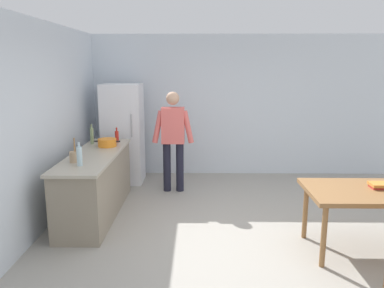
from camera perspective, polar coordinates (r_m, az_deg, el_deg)
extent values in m
plane|color=#9E998E|center=(4.92, 7.29, -13.93)|extent=(14.00, 14.00, 0.00)
cube|color=silver|center=(7.47, 5.01, 5.75)|extent=(6.40, 0.12, 2.70)
cube|color=silver|center=(5.10, -22.98, 2.09)|extent=(0.12, 5.60, 2.70)
cube|color=gray|center=(5.66, -14.20, -6.03)|extent=(0.60, 2.12, 0.86)
cube|color=#B2A893|center=(5.55, -14.44, -1.59)|extent=(0.64, 2.20, 0.04)
cube|color=white|center=(7.05, -10.30, 1.55)|extent=(0.70, 0.64, 1.80)
cylinder|color=#B2B2B7|center=(6.64, -9.05, 2.73)|extent=(0.02, 0.02, 0.40)
cylinder|color=#1E1E2D|center=(6.50, -3.77, -3.47)|extent=(0.13, 0.13, 0.84)
cylinder|color=#1E1E2D|center=(6.49, -1.83, -3.48)|extent=(0.13, 0.13, 0.84)
cube|color=#E56660|center=(6.35, -2.87, 2.81)|extent=(0.38, 0.22, 0.60)
sphere|color=tan|center=(6.29, -2.91, 6.86)|extent=(0.22, 0.22, 0.22)
cylinder|color=#E56660|center=(6.33, -5.15, 2.57)|extent=(0.20, 0.09, 0.55)
cylinder|color=#E56660|center=(6.30, -0.62, 2.57)|extent=(0.20, 0.09, 0.55)
cube|color=olive|center=(4.75, 25.08, -6.52)|extent=(1.40, 0.90, 0.05)
cylinder|color=olive|center=(4.36, 19.17, -12.93)|extent=(0.06, 0.06, 0.70)
cylinder|color=olive|center=(4.98, 16.65, -9.64)|extent=(0.06, 0.06, 0.70)
cylinder|color=orange|center=(5.97, -12.61, 0.21)|extent=(0.28, 0.28, 0.12)
cube|color=black|center=(6.00, -14.20, 0.40)|extent=(0.06, 0.03, 0.02)
cube|color=black|center=(5.92, -11.02, 0.39)|extent=(0.06, 0.03, 0.02)
cylinder|color=tan|center=(5.10, -17.32, -1.86)|extent=(0.11, 0.11, 0.14)
cylinder|color=olive|center=(5.07, -17.19, -0.31)|extent=(0.02, 0.05, 0.22)
cylinder|color=olive|center=(5.06, -17.25, -0.34)|extent=(0.02, 0.04, 0.22)
cylinder|color=silver|center=(4.89, -16.54, -1.79)|extent=(0.07, 0.07, 0.24)
cylinder|color=silver|center=(4.86, -16.64, -0.07)|extent=(0.03, 0.03, 0.06)
cylinder|color=#B22319|center=(6.26, -11.21, 1.08)|extent=(0.06, 0.06, 0.18)
cylinder|color=#B22319|center=(6.24, -11.25, 2.16)|extent=(0.02, 0.02, 0.06)
cylinder|color=gray|center=(6.20, -14.79, 1.19)|extent=(0.06, 0.06, 0.26)
cylinder|color=gray|center=(6.18, -14.87, 2.65)|extent=(0.02, 0.02, 0.06)
cube|color=#B22D28|center=(4.86, 26.48, -5.80)|extent=(0.23, 0.15, 0.03)
cube|color=orange|center=(4.85, 26.31, -5.46)|extent=(0.21, 0.18, 0.03)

